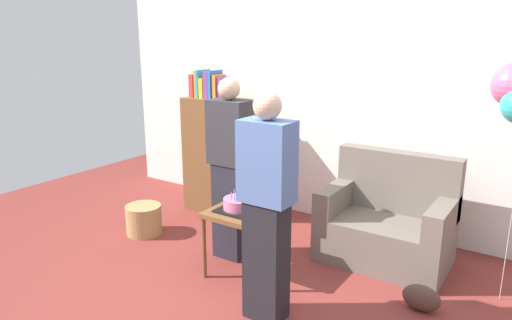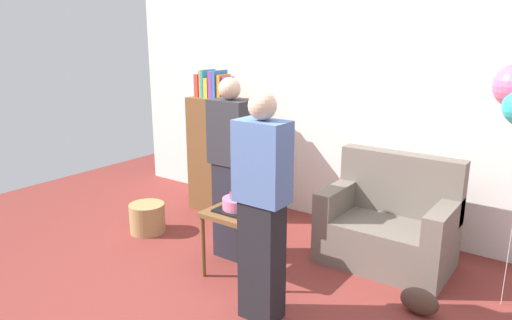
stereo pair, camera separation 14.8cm
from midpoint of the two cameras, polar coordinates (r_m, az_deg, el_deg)
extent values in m
plane|color=maroon|center=(3.74, -3.92, -17.10)|extent=(8.00, 8.00, 0.00)
cube|color=silver|center=(4.99, 10.42, 7.42)|extent=(6.00, 0.10, 2.70)
cube|color=#6B6056|center=(4.41, 14.18, -9.37)|extent=(1.10, 0.70, 0.40)
cube|color=#6B6056|center=(4.49, 15.75, -2.52)|extent=(1.10, 0.16, 0.56)
cube|color=#6B6056|center=(4.46, 8.75, -4.40)|extent=(0.16, 0.70, 0.24)
cube|color=#6B6056|center=(4.18, 20.56, -6.55)|extent=(0.16, 0.70, 0.24)
cube|color=brown|center=(5.33, -5.20, 0.41)|extent=(0.80, 0.36, 1.30)
cube|color=red|center=(5.39, -8.01, 8.87)|extent=(0.06, 0.19, 0.25)
cube|color=orange|center=(5.36, -7.57, 9.07)|extent=(0.04, 0.17, 0.29)
cube|color=teal|center=(5.32, -7.19, 9.11)|extent=(0.03, 0.22, 0.30)
cube|color=gold|center=(5.30, -6.76, 8.62)|extent=(0.05, 0.22, 0.22)
cube|color=#7F3D93|center=(5.25, -6.22, 9.00)|extent=(0.06, 0.21, 0.29)
cube|color=#3366B7|center=(5.21, -5.74, 9.03)|extent=(0.03, 0.22, 0.30)
cube|color=orange|center=(5.18, -5.29, 8.76)|extent=(0.05, 0.20, 0.26)
cube|color=#7F3D93|center=(5.15, -4.80, 8.61)|extent=(0.05, 0.16, 0.24)
cube|color=brown|center=(3.94, -3.12, -6.35)|extent=(0.48, 0.48, 0.04)
cylinder|color=brown|center=(4.02, -7.32, -10.43)|extent=(0.04, 0.04, 0.54)
cylinder|color=brown|center=(3.78, -2.40, -12.02)|extent=(0.04, 0.04, 0.54)
cylinder|color=brown|center=(4.32, -3.63, -8.50)|extent=(0.04, 0.04, 0.54)
cylinder|color=brown|center=(4.10, 1.11, -9.81)|extent=(0.04, 0.04, 0.54)
cube|color=black|center=(3.93, -3.12, -5.97)|extent=(0.32, 0.32, 0.02)
cylinder|color=#D66B93|center=(3.91, -3.14, -5.24)|extent=(0.26, 0.26, 0.09)
cylinder|color=#EA668C|center=(3.84, -2.22, -4.45)|extent=(0.01, 0.01, 0.05)
cylinder|color=#EA668C|center=(3.89, -1.80, -4.14)|extent=(0.01, 0.01, 0.06)
cylinder|color=#F2CC4C|center=(3.93, -2.35, -4.02)|extent=(0.01, 0.01, 0.05)
cylinder|color=#EA668C|center=(3.96, -2.91, -3.77)|extent=(0.01, 0.01, 0.06)
cylinder|color=#66B2E5|center=(3.94, -3.71, -3.92)|extent=(0.01, 0.01, 0.06)
cylinder|color=#EA668C|center=(3.90, -4.08, -4.22)|extent=(0.01, 0.01, 0.05)
cylinder|color=#EA668C|center=(3.85, -4.10, -4.39)|extent=(0.01, 0.01, 0.06)
cylinder|color=#66B2E5|center=(3.80, -3.73, -4.64)|extent=(0.01, 0.01, 0.06)
cylinder|color=#F2CC4C|center=(3.80, -2.79, -4.59)|extent=(0.01, 0.01, 0.06)
cube|color=#23232D|center=(4.30, -4.05, -6.10)|extent=(0.28, 0.20, 0.88)
cube|color=#2D2D33|center=(4.10, -4.23, 3.33)|extent=(0.36, 0.22, 0.56)
sphere|color=#D1A889|center=(4.04, -4.33, 8.54)|extent=(0.19, 0.19, 0.19)
cube|color=black|center=(3.41, -0.02, -12.01)|extent=(0.28, 0.20, 0.88)
cube|color=#4C6BA3|center=(3.14, -0.02, -0.23)|extent=(0.36, 0.22, 0.56)
sphere|color=#D1A889|center=(3.07, -0.02, 6.54)|extent=(0.19, 0.19, 0.19)
cylinder|color=#A88451|center=(5.02, -14.15, -6.96)|extent=(0.36, 0.36, 0.30)
ellipsoid|color=#473328|center=(3.81, 18.18, -15.48)|extent=(0.28, 0.14, 0.20)
camera|label=1|loc=(0.07, -91.06, -0.28)|focal=33.27mm
camera|label=2|loc=(0.07, 88.94, 0.28)|focal=33.27mm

